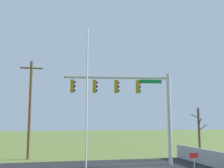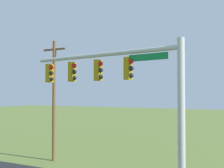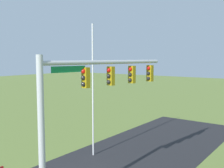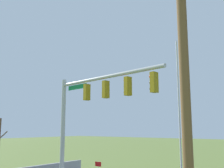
{
  "view_description": "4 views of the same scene",
  "coord_description": "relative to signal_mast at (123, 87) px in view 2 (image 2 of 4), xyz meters",
  "views": [
    {
      "loc": [
        -6.2,
        -18.64,
        3.14
      ],
      "look_at": [
        -1.77,
        0.87,
        5.9
      ],
      "focal_mm": 43.79,
      "sensor_mm": 36.0,
      "label": 1
    },
    {
      "loc": [
        5.61,
        -10.42,
        4.68
      ],
      "look_at": [
        -1.08,
        1.92,
        5.14
      ],
      "focal_mm": 47.45,
      "sensor_mm": 36.0,
      "label": 2
    },
    {
      "loc": [
        9.49,
        9.37,
        6.68
      ],
      "look_at": [
        -1.67,
        1.0,
        5.3
      ],
      "focal_mm": 43.15,
      "sensor_mm": 36.0,
      "label": 3
    },
    {
      "loc": [
        -10.57,
        12.53,
        3.65
      ],
      "look_at": [
        -1.99,
        1.37,
        5.96
      ],
      "focal_mm": 43.15,
      "sensor_mm": 36.0,
      "label": 4
    }
  ],
  "objects": [
    {
      "name": "utility_pole",
      "position": [
        -7.87,
        4.96,
        -0.61
      ],
      "size": [
        1.9,
        0.26,
        8.4
      ],
      "color": "brown",
      "rests_on": "ground_plane"
    },
    {
      "name": "signal_mast",
      "position": [
        0.0,
        0.0,
        0.0
      ],
      "size": [
        8.02,
        1.36,
        6.8
      ],
      "color": "#B2B5BA",
      "rests_on": "ground_plane"
    }
  ]
}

